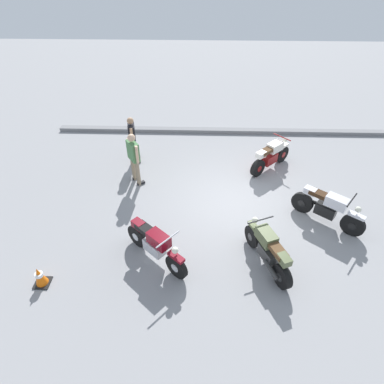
{
  "coord_description": "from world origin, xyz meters",
  "views": [
    {
      "loc": [
        -1.11,
        -7.51,
        6.37
      ],
      "look_at": [
        -1.33,
        -0.41,
        0.75
      ],
      "focal_mm": 30.1,
      "sensor_mm": 36.0,
      "label": 1
    }
  ],
  "objects_px": {
    "person_in_black_shirt": "(132,137)",
    "motorcycle_maroon_cruiser": "(155,245)",
    "motorcycle_cream_vintage": "(271,156)",
    "motorcycle_silver_cruiser": "(328,208)",
    "person_in_green_shirt": "(134,156)",
    "traffic_cone": "(40,276)",
    "motorcycle_olive_vintage": "(268,250)"
  },
  "relations": [
    {
      "from": "person_in_black_shirt",
      "to": "traffic_cone",
      "type": "distance_m",
      "value": 5.56
    },
    {
      "from": "motorcycle_maroon_cruiser",
      "to": "person_in_black_shirt",
      "type": "distance_m",
      "value": 4.75
    },
    {
      "from": "person_in_black_shirt",
      "to": "traffic_cone",
      "type": "height_order",
      "value": "person_in_black_shirt"
    },
    {
      "from": "motorcycle_olive_vintage",
      "to": "person_in_black_shirt",
      "type": "height_order",
      "value": "person_in_black_shirt"
    },
    {
      "from": "motorcycle_maroon_cruiser",
      "to": "person_in_green_shirt",
      "type": "distance_m",
      "value": 3.43
    },
    {
      "from": "motorcycle_cream_vintage",
      "to": "motorcycle_silver_cruiser",
      "type": "bearing_deg",
      "value": -110.63
    },
    {
      "from": "person_in_green_shirt",
      "to": "person_in_black_shirt",
      "type": "height_order",
      "value": "person_in_green_shirt"
    },
    {
      "from": "motorcycle_olive_vintage",
      "to": "traffic_cone",
      "type": "distance_m",
      "value": 5.37
    },
    {
      "from": "person_in_green_shirt",
      "to": "person_in_black_shirt",
      "type": "distance_m",
      "value": 1.34
    },
    {
      "from": "motorcycle_olive_vintage",
      "to": "motorcycle_maroon_cruiser",
      "type": "bearing_deg",
      "value": 65.94
    },
    {
      "from": "traffic_cone",
      "to": "motorcycle_cream_vintage",
      "type": "bearing_deg",
      "value": 39.61
    },
    {
      "from": "person_in_black_shirt",
      "to": "person_in_green_shirt",
      "type": "bearing_deg",
      "value": -88.88
    },
    {
      "from": "motorcycle_cream_vintage",
      "to": "person_in_green_shirt",
      "type": "height_order",
      "value": "person_in_green_shirt"
    },
    {
      "from": "person_in_black_shirt",
      "to": "traffic_cone",
      "type": "relative_size",
      "value": 3.17
    },
    {
      "from": "person_in_green_shirt",
      "to": "traffic_cone",
      "type": "bearing_deg",
      "value": -145.81
    },
    {
      "from": "motorcycle_maroon_cruiser",
      "to": "motorcycle_silver_cruiser",
      "type": "relative_size",
      "value": 0.97
    },
    {
      "from": "motorcycle_maroon_cruiser",
      "to": "person_in_green_shirt",
      "type": "xyz_separation_m",
      "value": [
        -1.03,
        3.24,
        0.5
      ]
    },
    {
      "from": "motorcycle_cream_vintage",
      "to": "motorcycle_silver_cruiser",
      "type": "distance_m",
      "value": 2.93
    },
    {
      "from": "person_in_green_shirt",
      "to": "traffic_cone",
      "type": "distance_m",
      "value": 4.41
    },
    {
      "from": "motorcycle_cream_vintage",
      "to": "person_in_black_shirt",
      "type": "relative_size",
      "value": 0.91
    },
    {
      "from": "motorcycle_olive_vintage",
      "to": "person_in_green_shirt",
      "type": "xyz_separation_m",
      "value": [
        -3.75,
        3.3,
        0.54
      ]
    },
    {
      "from": "motorcycle_cream_vintage",
      "to": "motorcycle_maroon_cruiser",
      "type": "relative_size",
      "value": 0.93
    },
    {
      "from": "motorcycle_cream_vintage",
      "to": "motorcycle_silver_cruiser",
      "type": "relative_size",
      "value": 0.9
    },
    {
      "from": "person_in_black_shirt",
      "to": "motorcycle_maroon_cruiser",
      "type": "bearing_deg",
      "value": -84.99
    },
    {
      "from": "motorcycle_silver_cruiser",
      "to": "person_in_green_shirt",
      "type": "distance_m",
      "value": 5.92
    },
    {
      "from": "motorcycle_maroon_cruiser",
      "to": "traffic_cone",
      "type": "distance_m",
      "value": 2.73
    },
    {
      "from": "person_in_green_shirt",
      "to": "traffic_cone",
      "type": "relative_size",
      "value": 3.34
    },
    {
      "from": "motorcycle_olive_vintage",
      "to": "motorcycle_maroon_cruiser",
      "type": "height_order",
      "value": "motorcycle_maroon_cruiser"
    },
    {
      "from": "motorcycle_cream_vintage",
      "to": "motorcycle_silver_cruiser",
      "type": "height_order",
      "value": "motorcycle_silver_cruiser"
    },
    {
      "from": "motorcycle_maroon_cruiser",
      "to": "person_in_green_shirt",
      "type": "relative_size",
      "value": 0.93
    },
    {
      "from": "motorcycle_silver_cruiser",
      "to": "person_in_green_shirt",
      "type": "relative_size",
      "value": 0.96
    },
    {
      "from": "motorcycle_olive_vintage",
      "to": "person_in_black_shirt",
      "type": "xyz_separation_m",
      "value": [
        -4.04,
        4.61,
        0.47
      ]
    }
  ]
}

